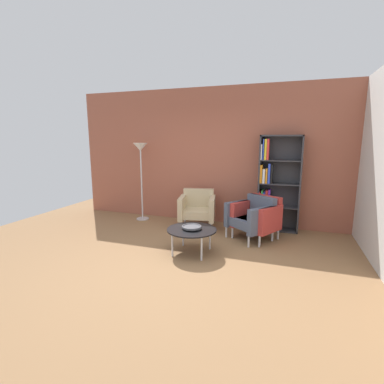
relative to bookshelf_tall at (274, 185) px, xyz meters
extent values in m
plane|color=olive|center=(-1.32, -2.24, -0.92)|extent=(8.32, 8.32, 0.00)
cube|color=#9E5642|center=(-1.32, 0.22, 0.53)|extent=(6.40, 0.12, 2.90)
cube|color=#333338|center=(-0.29, -0.01, 0.03)|extent=(0.03, 0.30, 1.90)
cube|color=#333338|center=(0.48, -0.01, 0.03)|extent=(0.03, 0.30, 1.90)
cube|color=#333338|center=(0.09, -0.01, 0.96)|extent=(0.80, 0.30, 0.03)
cube|color=#333338|center=(0.09, -0.01, -0.91)|extent=(0.80, 0.30, 0.03)
cube|color=#333338|center=(0.09, 0.13, 0.03)|extent=(0.80, 0.02, 1.90)
cube|color=#333338|center=(0.09, -0.01, -0.43)|extent=(0.76, 0.28, 0.02)
cube|color=#333338|center=(0.09, -0.01, 0.03)|extent=(0.76, 0.28, 0.02)
cube|color=#333338|center=(0.09, -0.01, 0.49)|extent=(0.76, 0.28, 0.02)
cube|color=yellow|center=(-0.26, -0.07, -0.71)|extent=(0.04, 0.17, 0.34)
cube|color=green|center=(-0.21, -0.06, -0.70)|extent=(0.04, 0.19, 0.36)
cube|color=olive|center=(-0.16, -0.07, -0.74)|extent=(0.03, 0.17, 0.28)
cube|color=white|center=(-0.13, -0.05, -0.70)|extent=(0.03, 0.20, 0.36)
cube|color=yellow|center=(-0.09, -0.06, -0.69)|extent=(0.04, 0.18, 0.38)
cube|color=red|center=(-0.26, -0.04, -0.28)|extent=(0.03, 0.22, 0.28)
cube|color=green|center=(-0.22, -0.03, -0.27)|extent=(0.03, 0.24, 0.31)
cube|color=blue|center=(-0.18, -0.04, -0.28)|extent=(0.03, 0.23, 0.28)
cube|color=red|center=(-0.13, -0.06, -0.26)|extent=(0.04, 0.18, 0.31)
cube|color=purple|center=(-0.08, -0.03, -0.26)|extent=(0.03, 0.24, 0.32)
cube|color=orange|center=(-0.26, -0.03, 0.22)|extent=(0.04, 0.25, 0.36)
cube|color=white|center=(-0.20, -0.05, 0.18)|extent=(0.04, 0.20, 0.28)
cube|color=orange|center=(-0.15, -0.06, 0.18)|extent=(0.03, 0.19, 0.29)
cube|color=blue|center=(-0.11, -0.06, 0.23)|extent=(0.04, 0.19, 0.39)
cube|color=black|center=(-0.06, -0.06, 0.23)|extent=(0.03, 0.19, 0.38)
cube|color=white|center=(-0.27, -0.03, 0.65)|extent=(0.02, 0.24, 0.30)
cube|color=blue|center=(-0.24, -0.06, 0.70)|extent=(0.02, 0.19, 0.40)
cube|color=yellow|center=(-0.19, -0.06, 0.70)|extent=(0.04, 0.18, 0.40)
cube|color=red|center=(-0.15, -0.06, 0.70)|extent=(0.04, 0.19, 0.40)
cylinder|color=black|center=(-1.17, -1.68, -0.53)|extent=(0.80, 0.80, 0.02)
cylinder|color=silver|center=(-1.41, -1.92, -0.73)|extent=(0.03, 0.03, 0.38)
cylinder|color=silver|center=(-0.93, -1.92, -0.73)|extent=(0.03, 0.03, 0.38)
cylinder|color=silver|center=(-1.41, -1.44, -0.73)|extent=(0.03, 0.03, 0.38)
cylinder|color=silver|center=(-0.93, -1.44, -0.73)|extent=(0.03, 0.03, 0.38)
cylinder|color=#4C4C51|center=(-1.17, -1.68, -0.51)|extent=(0.13, 0.13, 0.02)
cylinder|color=#4C4C51|center=(-1.17, -1.68, -0.49)|extent=(0.32, 0.32, 0.02)
torus|color=#4C4C51|center=(-1.17, -1.68, -0.48)|extent=(0.32, 0.32, 0.02)
cube|color=#C6B289|center=(-1.48, -0.41, -0.60)|extent=(0.74, 0.70, 0.16)
cube|color=#C6B289|center=(-1.54, -0.14, -0.33)|extent=(0.65, 0.25, 0.38)
cube|color=#C6B289|center=(-1.78, -0.49, -0.49)|extent=(0.22, 0.63, 0.46)
cube|color=#C6B289|center=(-1.18, -0.36, -0.49)|extent=(0.22, 0.63, 0.46)
cylinder|color=silver|center=(-1.72, -0.77, -0.80)|extent=(0.04, 0.04, 0.24)
cylinder|color=silver|center=(-1.13, -0.65, -0.80)|extent=(0.04, 0.04, 0.24)
cylinder|color=silver|center=(-1.83, -0.20, -0.80)|extent=(0.04, 0.04, 0.24)
cylinder|color=silver|center=(-1.25, -0.08, -0.80)|extent=(0.04, 0.04, 0.24)
cube|color=#4C566B|center=(-0.36, -0.73, -0.60)|extent=(0.86, 0.85, 0.16)
cube|color=#4C566B|center=(-0.19, -0.52, -0.33)|extent=(0.57, 0.50, 0.38)
cube|color=#4C566B|center=(-0.62, -0.55, -0.49)|extent=(0.47, 0.55, 0.46)
cube|color=#4C566B|center=(-0.13, -0.94, -0.49)|extent=(0.47, 0.55, 0.46)
cylinder|color=silver|center=(-0.79, -0.78, -0.80)|extent=(0.04, 0.04, 0.24)
cylinder|color=silver|center=(-0.32, -1.15, -0.80)|extent=(0.04, 0.04, 0.24)
cylinder|color=silver|center=(-0.43, -0.33, -0.80)|extent=(0.04, 0.04, 0.24)
cylinder|color=silver|center=(0.04, -0.70, -0.80)|extent=(0.04, 0.04, 0.24)
cube|color=#B73833|center=(-0.26, -0.66, -0.60)|extent=(0.84, 0.82, 0.16)
cube|color=#B73833|center=(-0.12, -0.43, -0.33)|extent=(0.62, 0.42, 0.38)
cube|color=#B73833|center=(-0.54, -0.53, -0.49)|extent=(0.39, 0.59, 0.46)
cube|color=#B73833|center=(0.00, -0.83, -0.49)|extent=(0.39, 0.59, 0.46)
cylinder|color=silver|center=(-0.67, -0.78, -0.80)|extent=(0.04, 0.04, 0.24)
cylinder|color=silver|center=(-0.15, -1.08, -0.80)|extent=(0.04, 0.04, 0.24)
cylinder|color=silver|center=(-0.39, -0.28, -0.80)|extent=(0.04, 0.04, 0.24)
cylinder|color=silver|center=(0.14, -0.57, -0.80)|extent=(0.04, 0.04, 0.24)
cylinder|color=silver|center=(-2.87, -0.20, -0.91)|extent=(0.28, 0.28, 0.02)
cylinder|color=silver|center=(-2.87, -0.20, -0.07)|extent=(0.03, 0.03, 1.65)
cone|color=white|center=(-2.87, -0.20, 0.73)|extent=(0.32, 0.32, 0.18)
camera|label=1|loc=(0.24, -5.77, 0.89)|focal=26.31mm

